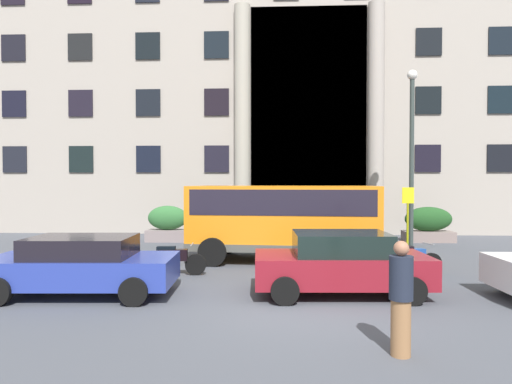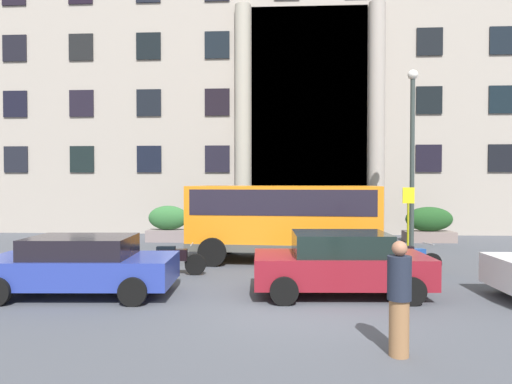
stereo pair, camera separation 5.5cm
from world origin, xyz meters
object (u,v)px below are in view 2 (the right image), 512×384
hedge_planter_far_east (429,225)px  orange_minibus (284,216)px  motorcycle_near_kerb (171,259)px  hedge_planter_entrance_left (276,223)px  hedge_planter_west (168,224)px  parked_compact_extra (340,263)px  scooter_by_planter (408,259)px  bus_stop_sign (408,212)px  lamppost_plaza_centre (412,144)px  parked_sedan_second (81,265)px  pedestrian_woman_dark_dress (399,298)px  hedge_planter_entrance_right (354,226)px

hedge_planter_far_east → orange_minibus: bearing=-141.9°
orange_minibus → motorcycle_near_kerb: 4.20m
hedge_planter_far_east → hedge_planter_entrance_left: bearing=179.8°
hedge_planter_west → parked_compact_extra: 11.08m
orange_minibus → scooter_by_planter: bearing=-26.6°
hedge_planter_west → motorcycle_near_kerb: bearing=-75.3°
hedge_planter_west → parked_compact_extra: hedge_planter_west is taller
bus_stop_sign → lamppost_plaza_centre: lamppost_plaza_centre is taller
bus_stop_sign → motorcycle_near_kerb: size_ratio=1.28×
hedge_planter_entrance_left → scooter_by_planter: bearing=-61.9°
scooter_by_planter → orange_minibus: bearing=135.5°
hedge_planter_far_east → parked_compact_extra: bearing=-118.6°
parked_sedan_second → parked_compact_extra: (6.05, 0.35, 0.03)m
bus_stop_sign → hedge_planter_far_east: 3.47m
hedge_planter_far_east → pedestrian_woman_dark_dress: (-4.79, -13.15, 0.14)m
orange_minibus → parked_compact_extra: size_ratio=1.54×
hedge_planter_entrance_left → parked_compact_extra: (1.59, -9.50, -0.03)m
parked_compact_extra → parked_sedan_second: bearing=-179.1°
scooter_by_planter → motorcycle_near_kerb: bearing=169.4°
bus_stop_sign → lamppost_plaza_centre: size_ratio=0.34×
hedge_planter_far_east → scooter_by_planter: (-2.94, -7.14, -0.29)m
hedge_planter_far_east → parked_sedan_second: size_ratio=0.49×
hedge_planter_entrance_right → pedestrian_woman_dark_dress: (-1.46, -12.85, 0.18)m
pedestrian_woman_dark_dress → lamppost_plaza_centre: lamppost_plaza_centre is taller
parked_compact_extra → hedge_planter_entrance_left: bearing=97.0°
hedge_planter_far_east → hedge_planter_west: 11.55m
hedge_planter_far_east → lamppost_plaza_centre: size_ratio=0.30×
hedge_planter_far_east → pedestrian_woman_dark_dress: bearing=-110.0°
motorcycle_near_kerb → scooter_by_planter: bearing=-1.3°
hedge_planter_entrance_left → parked_compact_extra: 9.63m
parked_sedan_second → lamppost_plaza_centre: (9.96, 8.06, 3.47)m
hedge_planter_entrance_right → motorcycle_near_kerb: size_ratio=0.89×
scooter_by_planter → hedge_planter_entrance_left: bearing=104.2°
hedge_planter_west → motorcycle_near_kerb: size_ratio=0.96×
orange_minibus → bus_stop_sign: 5.19m
hedge_planter_far_east → hedge_planter_entrance_right: (-3.32, -0.30, -0.04)m
pedestrian_woman_dark_dress → motorcycle_near_kerb: bearing=96.0°
lamppost_plaza_centre → hedge_planter_entrance_left: bearing=161.9°
hedge_planter_west → parked_compact_extra: bearing=-54.9°
orange_minibus → bus_stop_sign: bearing=28.5°
hedge_planter_entrance_right → parked_sedan_second: 12.38m
bus_stop_sign → hedge_planter_entrance_left: bearing=149.8°
hedge_planter_far_east → motorcycle_near_kerb: bearing=-142.1°
motorcycle_near_kerb → bus_stop_sign: bearing=25.6°
scooter_by_planter → motorcycle_near_kerb: 6.75m
bus_stop_sign → parked_sedan_second: 11.78m
motorcycle_near_kerb → lamppost_plaza_centre: bearing=29.8°
hedge_planter_entrance_right → parked_compact_extra: (-1.85, -9.18, 0.04)m
bus_stop_sign → hedge_planter_west: size_ratio=1.33×
hedge_planter_entrance_left → scooter_by_planter: hedge_planter_entrance_left is taller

